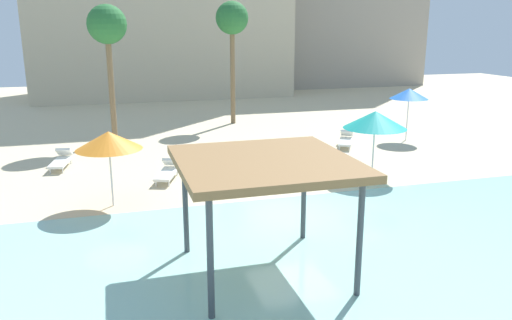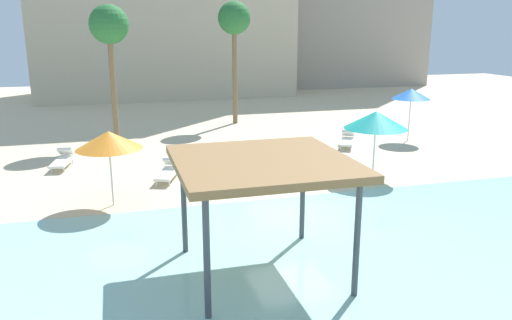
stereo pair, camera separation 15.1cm
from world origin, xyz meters
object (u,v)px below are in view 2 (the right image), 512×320
(lounge_chair_0, at_px, (347,140))
(palm_tree_1, at_px, (234,21))
(lounge_chair_2, at_px, (63,159))
(palm_tree_0, at_px, (109,28))
(lounge_chair_1, at_px, (168,171))
(beach_umbrella_teal_0, at_px, (376,120))
(beach_umbrella_blue_4, at_px, (411,94))
(lounge_chair_4, at_px, (219,153))
(beach_umbrella_orange_3, at_px, (109,140))
(shade_pavilion, at_px, (263,167))

(lounge_chair_0, height_order, palm_tree_1, palm_tree_1)
(lounge_chair_2, xyz_separation_m, palm_tree_0, (2.25, 4.46, 5.29))
(lounge_chair_1, height_order, lounge_chair_2, same)
(beach_umbrella_teal_0, height_order, lounge_chair_1, beach_umbrella_teal_0)
(beach_umbrella_blue_4, bearing_deg, lounge_chair_4, -172.13)
(lounge_chair_0, bearing_deg, beach_umbrella_teal_0, 14.87)
(lounge_chair_0, bearing_deg, lounge_chair_1, -41.08)
(beach_umbrella_blue_4, distance_m, lounge_chair_2, 16.87)
(beach_umbrella_orange_3, distance_m, palm_tree_0, 10.48)
(shade_pavilion, relative_size, beach_umbrella_orange_3, 1.57)
(beach_umbrella_blue_4, bearing_deg, palm_tree_1, 136.29)
(beach_umbrella_teal_0, bearing_deg, palm_tree_1, 101.35)
(shade_pavilion, relative_size, beach_umbrella_teal_0, 1.51)
(shade_pavilion, distance_m, beach_umbrella_orange_3, 6.80)
(beach_umbrella_teal_0, xyz_separation_m, lounge_chair_0, (1.32, 5.03, -1.92))
(beach_umbrella_orange_3, height_order, beach_umbrella_blue_4, beach_umbrella_blue_4)
(lounge_chair_0, bearing_deg, lounge_chair_2, -59.43)
(lounge_chair_1, xyz_separation_m, palm_tree_0, (-1.81, 7.41, 5.29))
(beach_umbrella_teal_0, relative_size, palm_tree_0, 0.38)
(lounge_chair_4, height_order, palm_tree_1, palm_tree_1)
(palm_tree_0, relative_size, palm_tree_1, 0.95)
(beach_umbrella_teal_0, relative_size, beach_umbrella_orange_3, 1.04)
(beach_umbrella_teal_0, xyz_separation_m, lounge_chair_1, (-7.73, 1.85, -1.92))
(shade_pavilion, xyz_separation_m, palm_tree_0, (-3.11, 15.78, 3.00))
(lounge_chair_0, xyz_separation_m, lounge_chair_1, (-9.05, -3.18, 0.00))
(shade_pavilion, distance_m, lounge_chair_1, 8.78)
(beach_umbrella_teal_0, bearing_deg, beach_umbrella_blue_4, 47.70)
(beach_umbrella_teal_0, xyz_separation_m, palm_tree_1, (-2.52, 12.56, 3.73))
(lounge_chair_1, relative_size, palm_tree_0, 0.29)
(lounge_chair_2, xyz_separation_m, palm_tree_1, (9.27, 7.75, 5.65))
(lounge_chair_4, bearing_deg, beach_umbrella_blue_4, 90.86)
(shade_pavilion, distance_m, lounge_chair_0, 14.10)
(beach_umbrella_orange_3, height_order, lounge_chair_1, beach_umbrella_orange_3)
(beach_umbrella_orange_3, xyz_separation_m, lounge_chair_0, (11.13, 5.67, -1.86))
(shade_pavilion, xyz_separation_m, lounge_chair_2, (-5.36, 11.32, -2.30))
(palm_tree_1, bearing_deg, beach_umbrella_blue_4, -43.71)
(beach_umbrella_orange_3, bearing_deg, lounge_chair_1, 50.09)
(beach_umbrella_teal_0, distance_m, beach_umbrella_orange_3, 9.84)
(lounge_chair_0, height_order, lounge_chair_4, same)
(beach_umbrella_blue_4, xyz_separation_m, palm_tree_1, (-7.46, 7.13, 3.58))
(beach_umbrella_teal_0, relative_size, palm_tree_1, 0.36)
(beach_umbrella_orange_3, distance_m, beach_umbrella_blue_4, 15.95)
(lounge_chair_2, bearing_deg, beach_umbrella_orange_3, 29.26)
(lounge_chair_1, relative_size, palm_tree_1, 0.28)
(shade_pavilion, xyz_separation_m, beach_umbrella_teal_0, (6.43, 6.52, -0.37))
(beach_umbrella_orange_3, bearing_deg, lounge_chair_0, 26.97)
(lounge_chair_4, bearing_deg, beach_umbrella_orange_3, -51.25)
(lounge_chair_2, height_order, palm_tree_0, palm_tree_0)
(palm_tree_0, bearing_deg, beach_umbrella_teal_0, -44.15)
(shade_pavilion, distance_m, lounge_chair_2, 12.73)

